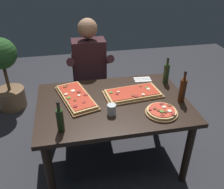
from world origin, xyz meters
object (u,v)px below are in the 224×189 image
Objects in this scene: potted_plant_corner at (5,72)px; tumbler_near_camera at (112,110)px; oil_bottle_amber at (60,120)px; vinegar_bottle_green at (166,73)px; dining_table at (113,110)px; pizza_rectangular_left at (76,97)px; diner_chair at (90,84)px; pizza_round_far at (162,112)px; pizza_rectangular_front at (133,93)px; wine_bottle_dark at (183,90)px; seated_diner at (90,70)px.

tumbler_near_camera is at bearing -51.84° from potted_plant_corner.
oil_bottle_amber is 1.25m from vinegar_bottle_green.
tumbler_near_camera reaches higher than dining_table.
oil_bottle_amber reaches higher than pizza_rectangular_left.
diner_chair is (-0.75, 0.59, -0.36)m from vinegar_bottle_green.
dining_table is 0.71m from vinegar_bottle_green.
oil_bottle_amber is 0.30× the size of diner_chair.
pizza_round_far is 0.43m from tumbler_near_camera.
diner_chair is 0.85× the size of potted_plant_corner.
oil_bottle_amber reaches higher than pizza_rectangular_front.
pizza_rectangular_left is 0.61× the size of potted_plant_corner.
wine_bottle_dark is at bearing -9.87° from dining_table.
pizza_rectangular_left is 0.72× the size of diner_chair.
dining_table is 1.61× the size of diner_chair.
seated_diner reaches higher than oil_bottle_amber.
oil_bottle_amber is at bearing -145.71° from dining_table.
pizza_round_far is 1.26m from diner_chair.
pizza_round_far is 1.12m from seated_diner.
pizza_rectangular_front is at bearing -4.14° from pizza_rectangular_left.
pizza_rectangular_front is 0.38m from tumbler_near_camera.
wine_bottle_dark is 1.13m from oil_bottle_amber.
dining_table is 0.75m from seated_diner.
potted_plant_corner reaches higher than dining_table.
vinegar_bottle_green is (1.10, 0.60, 0.01)m from oil_bottle_amber.
wine_bottle_dark is at bearing -51.93° from diner_chair.
vinegar_bottle_green reaches higher than pizza_rectangular_left.
pizza_round_far is (0.71, -0.39, 0.00)m from pizza_rectangular_left.
dining_table is 1.78m from potted_plant_corner.
pizza_rectangular_left reaches higher than dining_table.
pizza_round_far reaches higher than dining_table.
wine_bottle_dark is 0.35× the size of diner_chair.
wine_bottle_dark is 1.15× the size of oil_bottle_amber.
pizza_rectangular_front is 2.04× the size of pizza_round_far.
pizza_rectangular_front is 0.93× the size of pizza_rectangular_left.
pizza_rectangular_front is 2.19× the size of oil_bottle_amber.
wine_bottle_dark is at bearing 6.86° from tumbler_near_camera.
seated_diner is 1.31× the size of potted_plant_corner.
wine_bottle_dark reaches higher than dining_table.
diner_chair is at bearing 94.29° from tumbler_near_camera.
seated_diner is 1.24m from potted_plant_corner.
tumbler_near_camera is (-0.42, 0.08, 0.03)m from pizza_round_far.
oil_bottle_amber is (-0.48, -0.33, 0.20)m from dining_table.
pizza_rectangular_left is 2.36× the size of oil_bottle_amber.
pizza_rectangular_front is 0.89m from diner_chair.
pizza_rectangular_left is 0.47× the size of seated_diner.
vinegar_bottle_green reaches higher than dining_table.
tumbler_near_camera is at bearing -173.14° from wine_bottle_dark.
wine_bottle_dark reaches higher than diner_chair.
dining_table is at bearing -19.83° from pizza_rectangular_left.
pizza_rectangular_front is 0.74m from seated_diner.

